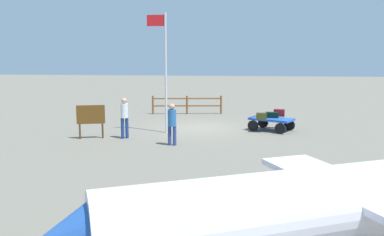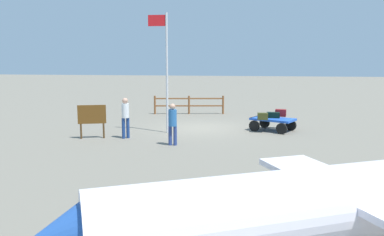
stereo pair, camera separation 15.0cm
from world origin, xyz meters
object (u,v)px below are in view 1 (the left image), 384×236
(suitcase_tan, at_px, (261,116))
(worker_trailing, at_px, (124,115))
(signboard, at_px, (91,117))
(airplane_near, at_px, (348,202))
(suitcase_grey, at_px, (272,115))
(worker_lead, at_px, (172,121))
(flagpole, at_px, (164,64))
(luggage_cart, at_px, (271,121))
(suitcase_navy, at_px, (279,113))

(suitcase_tan, xyz_separation_m, worker_trailing, (5.84, 2.24, 0.25))
(suitcase_tan, xyz_separation_m, signboard, (7.25, 2.49, 0.19))
(airplane_near, bearing_deg, signboard, -49.25)
(suitcase_grey, xyz_separation_m, signboard, (7.76, 3.16, 0.21))
(worker_lead, height_order, airplane_near, airplane_near)
(airplane_near, height_order, flagpole, flagpole)
(suitcase_tan, distance_m, flagpole, 5.07)
(airplane_near, distance_m, flagpole, 12.90)
(luggage_cart, xyz_separation_m, suitcase_navy, (-0.42, -0.68, 0.33))
(luggage_cart, bearing_deg, suitcase_grey, -104.27)
(suitcase_navy, distance_m, signboard, 8.95)
(suitcase_tan, bearing_deg, worker_lead, 42.93)
(worker_trailing, bearing_deg, luggage_cart, -156.24)
(worker_lead, bearing_deg, suitcase_navy, -134.46)
(suitcase_grey, bearing_deg, worker_trailing, 24.62)
(signboard, bearing_deg, luggage_cart, -158.57)
(suitcase_tan, distance_m, worker_trailing, 6.26)
(airplane_near, xyz_separation_m, flagpole, (5.49, -11.49, 2.05))
(worker_lead, relative_size, flagpole, 0.31)
(flagpole, bearing_deg, suitcase_grey, -165.28)
(luggage_cart, xyz_separation_m, worker_lead, (4.04, 3.86, 0.51))
(suitcase_navy, relative_size, suitcase_grey, 0.91)
(suitcase_navy, relative_size, flagpole, 0.10)
(worker_trailing, relative_size, signboard, 1.21)
(suitcase_grey, bearing_deg, airplane_near, 92.42)
(suitcase_navy, height_order, flagpole, flagpole)
(worker_trailing, height_order, airplane_near, airplane_near)
(worker_trailing, bearing_deg, flagpole, -131.11)
(suitcase_tan, xyz_separation_m, airplane_near, (-1.05, 12.11, 0.33))
(worker_lead, bearing_deg, airplane_near, 117.68)
(flagpole, bearing_deg, suitcase_tan, -171.98)
(suitcase_navy, relative_size, suitcase_tan, 1.16)
(worker_trailing, bearing_deg, signboard, 10.09)
(luggage_cart, relative_size, suitcase_tan, 4.70)
(suitcase_tan, height_order, airplane_near, airplane_near)
(luggage_cart, relative_size, signboard, 1.55)
(suitcase_grey, bearing_deg, suitcase_tan, 53.16)
(airplane_near, bearing_deg, suitcase_tan, -85.06)
(suitcase_tan, xyz_separation_m, worker_lead, (3.57, 3.32, 0.20))
(suitcase_grey, relative_size, signboard, 0.42)
(airplane_near, distance_m, signboard, 12.71)
(worker_lead, xyz_separation_m, flagpole, (0.87, -2.69, 2.18))
(flagpole, bearing_deg, luggage_cart, -166.60)
(worker_trailing, bearing_deg, suitcase_tan, -159.07)
(worker_trailing, relative_size, airplane_near, 0.19)
(flagpole, bearing_deg, worker_trailing, 48.89)
(luggage_cart, relative_size, worker_trailing, 1.28)
(suitcase_navy, distance_m, worker_trailing, 7.57)
(suitcase_grey, distance_m, airplane_near, 12.81)
(flagpole, bearing_deg, suitcase_navy, -160.87)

